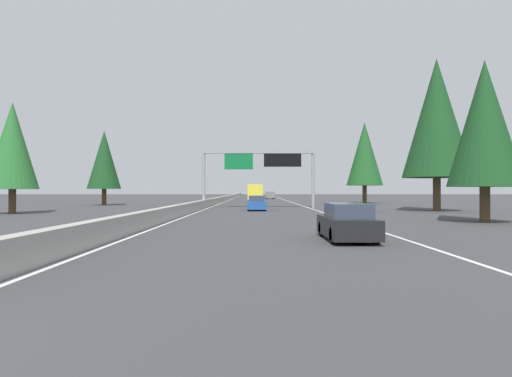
{
  "coord_description": "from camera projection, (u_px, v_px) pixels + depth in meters",
  "views": [
    {
      "loc": [
        -4.71,
        -5.51,
        1.98
      ],
      "look_at": [
        57.11,
        -5.6,
        2.24
      ],
      "focal_mm": 31.18,
      "sensor_mm": 36.0,
      "label": 1
    }
  ],
  "objects": [
    {
      "name": "conifer_left_near",
      "position": [
        104.0,
        160.0,
        59.22
      ],
      "size": [
        4.39,
        4.39,
        9.97
      ],
      "color": "#4C3823",
      "rests_on": "ground"
    },
    {
      "name": "minivan_mid_left",
      "position": [
        270.0,
        195.0,
        102.85
      ],
      "size": [
        5.0,
        1.95,
        1.69
      ],
      "color": "slate",
      "rests_on": "ground"
    },
    {
      "name": "conifer_left_foreground",
      "position": [
        12.0,
        146.0,
        37.68
      ],
      "size": [
        4.19,
        4.19,
        9.53
      ],
      "color": "#4C3823",
      "rests_on": "ground"
    },
    {
      "name": "sedan_mid_center",
      "position": [
        347.0,
        223.0,
        17.73
      ],
      "size": [
        4.4,
        1.8,
        1.47
      ],
      "color": "black",
      "rests_on": "ground"
    },
    {
      "name": "box_truck_mid_right",
      "position": [
        255.0,
        193.0,
        73.57
      ],
      "size": [
        8.5,
        2.4,
        2.95
      ],
      "color": "gold",
      "rests_on": "ground"
    },
    {
      "name": "conifer_right_foreground",
      "position": [
        485.0,
        123.0,
        27.35
      ],
      "size": [
        4.42,
        4.42,
        10.05
      ],
      "color": "#4C3823",
      "rests_on": "ground"
    },
    {
      "name": "median_barrier",
      "position": [
        225.0,
        198.0,
        84.69
      ],
      "size": [
        180.0,
        0.56,
        0.9
      ],
      "primitive_type": "cube",
      "color": "#9E9B93",
      "rests_on": "ground"
    },
    {
      "name": "conifer_right_near",
      "position": [
        437.0,
        118.0,
        42.45
      ],
      "size": [
        6.44,
        6.44,
        14.63
      ],
      "color": "#4C3823",
      "rests_on": "ground"
    },
    {
      "name": "shoulder_stripe_right",
      "position": [
        291.0,
        202.0,
        74.71
      ],
      "size": [
        160.0,
        0.16,
        0.01
      ],
      "primitive_type": "cube",
      "color": "silver",
      "rests_on": "ground"
    },
    {
      "name": "sign_gantry_overhead",
      "position": [
        260.0,
        161.0,
        49.95
      ],
      "size": [
        0.5,
        12.68,
        6.63
      ],
      "color": "gray",
      "rests_on": "ground"
    },
    {
      "name": "conifer_right_mid",
      "position": [
        365.0,
        154.0,
        68.08
      ],
      "size": [
        5.49,
        5.49,
        12.48
      ],
      "color": "#4C3823",
      "rests_on": "ground"
    },
    {
      "name": "sedan_far_left",
      "position": [
        257.0,
        203.0,
        43.84
      ],
      "size": [
        4.4,
        1.8,
        1.47
      ],
      "color": "#1E4793",
      "rests_on": "ground"
    },
    {
      "name": "shoulder_stripe_median",
      "position": [
        224.0,
        202.0,
        74.69
      ],
      "size": [
        160.0,
        0.16,
        0.01
      ],
      "primitive_type": "cube",
      "color": "silver",
      "rests_on": "ground"
    },
    {
      "name": "ground_plane",
      "position": [
        218.0,
        204.0,
        64.69
      ],
      "size": [
        320.0,
        320.0,
        0.0
      ],
      "primitive_type": "plane",
      "color": "#38383A"
    }
  ]
}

